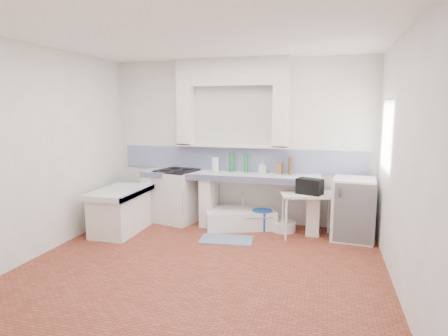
% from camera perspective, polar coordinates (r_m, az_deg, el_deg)
% --- Properties ---
extents(floor, '(4.50, 4.50, 0.00)m').
position_cam_1_polar(floor, '(5.02, -3.05, -14.24)').
color(floor, brown).
rests_on(floor, ground).
extents(ceiling, '(4.50, 4.50, 0.00)m').
position_cam_1_polar(ceiling, '(4.70, -3.35, 19.03)').
color(ceiling, white).
rests_on(ceiling, ground).
extents(wall_back, '(4.50, 0.00, 4.50)m').
position_cam_1_polar(wall_back, '(6.58, 2.27, 3.88)').
color(wall_back, white).
rests_on(wall_back, ground).
extents(wall_front, '(4.50, 0.00, 4.50)m').
position_cam_1_polar(wall_front, '(2.85, -15.86, -3.01)').
color(wall_front, white).
rests_on(wall_front, ground).
extents(wall_left, '(0.00, 4.50, 4.50)m').
position_cam_1_polar(wall_left, '(5.77, -24.97, 2.36)').
color(wall_left, white).
rests_on(wall_left, ground).
extents(wall_right, '(0.00, 4.50, 4.50)m').
position_cam_1_polar(wall_right, '(4.50, 25.18, 0.74)').
color(wall_right, white).
rests_on(wall_right, ground).
extents(alcove_mass, '(1.90, 0.25, 0.45)m').
position_cam_1_polar(alcove_mass, '(6.48, 1.19, 14.22)').
color(alcove_mass, white).
rests_on(alcove_mass, ground).
extents(window_frame, '(0.35, 0.86, 1.06)m').
position_cam_1_polar(window_frame, '(5.69, 24.97, 4.31)').
color(window_frame, '#3A2512').
rests_on(window_frame, ground).
extents(lace_valance, '(0.01, 0.84, 0.24)m').
position_cam_1_polar(lace_valance, '(5.65, 23.76, 8.22)').
color(lace_valance, white).
rests_on(lace_valance, ground).
extents(counter_slab, '(3.00, 0.60, 0.08)m').
position_cam_1_polar(counter_slab, '(6.38, 0.76, -1.16)').
color(counter_slab, white).
rests_on(counter_slab, ground).
extents(counter_lip, '(3.00, 0.04, 0.10)m').
position_cam_1_polar(counter_lip, '(6.11, 0.12, -1.60)').
color(counter_lip, navy).
rests_on(counter_lip, ground).
extents(counter_pier_left, '(0.20, 0.55, 0.82)m').
position_cam_1_polar(counter_pier_left, '(6.94, -10.55, -4.28)').
color(counter_pier_left, white).
rests_on(counter_pier_left, ground).
extents(counter_pier_mid, '(0.20, 0.55, 0.82)m').
position_cam_1_polar(counter_pier_mid, '(6.57, -2.22, -4.89)').
color(counter_pier_mid, white).
rests_on(counter_pier_mid, ground).
extents(counter_pier_right, '(0.20, 0.55, 0.82)m').
position_cam_1_polar(counter_pier_right, '(6.29, 13.28, -5.75)').
color(counter_pier_right, white).
rests_on(counter_pier_right, ground).
extents(peninsula_top, '(0.70, 1.10, 0.08)m').
position_cam_1_polar(peninsula_top, '(6.29, -15.40, -3.48)').
color(peninsula_top, white).
rests_on(peninsula_top, ground).
extents(peninsula_base, '(0.60, 1.00, 0.62)m').
position_cam_1_polar(peninsula_base, '(6.37, -15.27, -6.55)').
color(peninsula_base, white).
rests_on(peninsula_base, ground).
extents(peninsula_lip, '(0.04, 1.10, 0.10)m').
position_cam_1_polar(peninsula_lip, '(6.13, -12.73, -3.69)').
color(peninsula_lip, navy).
rests_on(peninsula_lip, ground).
extents(backsplash, '(4.27, 0.03, 0.40)m').
position_cam_1_polar(backsplash, '(6.59, 2.22, 1.27)').
color(backsplash, navy).
rests_on(backsplash, ground).
extents(stove, '(0.76, 0.75, 0.90)m').
position_cam_1_polar(stove, '(6.73, -7.05, -4.28)').
color(stove, white).
rests_on(stove, ground).
extents(sink, '(1.29, 0.99, 0.27)m').
position_cam_1_polar(sink, '(6.46, 2.44, -7.64)').
color(sink, white).
rests_on(sink, ground).
extents(side_table, '(0.91, 0.64, 0.04)m').
position_cam_1_polar(side_table, '(6.05, 12.49, -6.95)').
color(side_table, white).
rests_on(side_table, ground).
extents(fridge, '(0.66, 0.66, 0.94)m').
position_cam_1_polar(fridge, '(6.12, 18.79, -5.82)').
color(fridge, white).
rests_on(fridge, ground).
extents(bucket_red, '(0.36, 0.36, 0.26)m').
position_cam_1_polar(bucket_red, '(6.45, 0.98, -7.74)').
color(bucket_red, '#BF2D42').
rests_on(bucket_red, ground).
extents(bucket_orange, '(0.28, 0.28, 0.23)m').
position_cam_1_polar(bucket_orange, '(6.36, 3.20, -8.09)').
color(bucket_orange, orange).
rests_on(bucket_orange, ground).
extents(bucket_blue, '(0.40, 0.40, 0.32)m').
position_cam_1_polar(bucket_blue, '(6.38, 5.74, -7.69)').
color(bucket_blue, '#124AAC').
rests_on(bucket_blue, ground).
extents(basin_white, '(0.40, 0.40, 0.15)m').
position_cam_1_polar(basin_white, '(6.34, 8.94, -8.61)').
color(basin_white, white).
rests_on(basin_white, ground).
extents(water_bottle_a, '(0.10, 0.10, 0.30)m').
position_cam_1_polar(water_bottle_a, '(6.66, 1.77, -6.99)').
color(water_bottle_a, silver).
rests_on(water_bottle_a, ground).
extents(water_bottle_b, '(0.10, 0.10, 0.28)m').
position_cam_1_polar(water_bottle_b, '(6.62, 3.79, -7.23)').
color(water_bottle_b, silver).
rests_on(water_bottle_b, ground).
extents(black_bag, '(0.43, 0.34, 0.24)m').
position_cam_1_polar(black_bag, '(5.92, 12.73, -2.71)').
color(black_bag, black).
rests_on(black_bag, side_table).
extents(green_bottle_a, '(0.09, 0.09, 0.33)m').
position_cam_1_polar(green_bottle_a, '(6.49, 1.11, 0.85)').
color(green_bottle_a, '#207237').
rests_on(green_bottle_a, counter_slab).
extents(green_bottle_b, '(0.08, 0.08, 0.32)m').
position_cam_1_polar(green_bottle_b, '(6.44, 3.25, 0.72)').
color(green_bottle_b, '#207237').
rests_on(green_bottle_b, counter_slab).
extents(knife_block, '(0.10, 0.09, 0.19)m').
position_cam_1_polar(knife_block, '(6.36, 8.30, -0.07)').
color(knife_block, olive).
rests_on(knife_block, counter_slab).
extents(cutting_board, '(0.08, 0.21, 0.30)m').
position_cam_1_polar(cutting_board, '(6.33, 9.84, 0.36)').
color(cutting_board, olive).
rests_on(cutting_board, counter_slab).
extents(paper_towel, '(0.13, 0.13, 0.24)m').
position_cam_1_polar(paper_towel, '(6.57, -1.31, 0.57)').
color(paper_towel, white).
rests_on(paper_towel, counter_slab).
extents(soap_bottle, '(0.13, 0.13, 0.21)m').
position_cam_1_polar(soap_bottle, '(6.39, 5.79, 0.13)').
color(soap_bottle, white).
rests_on(soap_bottle, counter_slab).
extents(rug, '(0.84, 0.53, 0.01)m').
position_cam_1_polar(rug, '(5.87, 0.36, -10.67)').
color(rug, navy).
rests_on(rug, ground).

